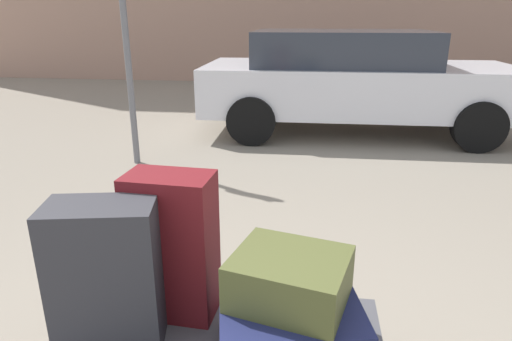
{
  "coord_description": "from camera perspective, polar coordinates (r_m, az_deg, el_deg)",
  "views": [
    {
      "loc": [
        0.35,
        -1.45,
        1.63
      ],
      "look_at": [
        0.0,
        1.2,
        0.69
      ],
      "focal_mm": 31.28,
      "sensor_mm": 36.0,
      "label": 1
    }
  ],
  "objects": [
    {
      "name": "duffel_bag_olive_topmost_pile",
      "position": [
        1.69,
        4.36,
        -13.58
      ],
      "size": [
        0.48,
        0.44,
        0.18
      ],
      "primitive_type": "cube",
      "rotation": [
        0.0,
        0.0,
        -0.25
      ],
      "color": "#4C5128",
      "rests_on": "suitcase_navy_rear_left"
    },
    {
      "name": "suitcase_charcoal_center",
      "position": [
        1.91,
        -18.57,
        -12.64
      ],
      "size": [
        0.46,
        0.31,
        0.62
      ],
      "primitive_type": "cube",
      "rotation": [
        0.0,
        0.0,
        0.19
      ],
      "color": "#2D2D33",
      "rests_on": "luggage_cart"
    },
    {
      "name": "suitcase_maroon_front_right",
      "position": [
        2.01,
        -10.6,
        -9.46
      ],
      "size": [
        0.38,
        0.25,
        0.66
      ],
      "primitive_type": "cube",
      "rotation": [
        0.0,
        0.0,
        -0.07
      ],
      "color": "maroon",
      "rests_on": "luggage_cart"
    },
    {
      "name": "parked_car",
      "position": [
        6.59,
        12.36,
        11.34
      ],
      "size": [
        4.33,
        1.98,
        1.42
      ],
      "color": "silver",
      "rests_on": "ground_plane"
    },
    {
      "name": "suitcase_navy_rear_left",
      "position": [
        1.83,
        4.16,
        -19.68
      ],
      "size": [
        0.61,
        0.57,
        0.28
      ],
      "primitive_type": "cube",
      "rotation": [
        0.0,
        0.0,
        0.21
      ],
      "color": "#191E47",
      "rests_on": "luggage_cart"
    },
    {
      "name": "no_parking_sign",
      "position": [
        5.11,
        -16.44,
        17.3
      ],
      "size": [
        0.49,
        0.14,
        2.45
      ],
      "color": "slate",
      "rests_on": "ground_plane"
    },
    {
      "name": "bollard_kerb_near",
      "position": [
        9.24,
        22.07,
        9.8
      ],
      "size": [
        0.28,
        0.28,
        0.64
      ],
      "primitive_type": "cylinder",
      "color": "#72665B",
      "rests_on": "ground_plane"
    }
  ]
}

